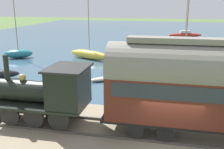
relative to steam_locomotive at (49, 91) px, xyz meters
name	(u,v)px	position (x,y,z in m)	size (l,w,h in m)	color
harbor_water	(170,35)	(43.18, -5.85, -2.25)	(80.00, 80.00, 0.01)	#38566B
rail_embankment	(170,140)	(0.00, -5.85, -1.98)	(5.76, 56.00, 0.66)	gray
steam_locomotive	(49,91)	(0.00, 0.00, 0.00)	(2.30, 5.17, 3.28)	black
sailboat_teal	(18,53)	(16.52, 11.80, -1.67)	(2.65, 3.59, 8.89)	#1E707A
sailboat_gray	(183,75)	(10.69, -6.95, -1.72)	(1.76, 4.74, 8.15)	gray
sailboat_yellow	(89,54)	(17.71, 3.36, -1.68)	(3.39, 5.71, 8.63)	gold
sailboat_red	(185,35)	(40.28, -8.65, -1.72)	(2.75, 6.43, 8.61)	#B72D23
rowboat_off_pier	(73,69)	(11.85, 3.19, -1.98)	(1.71, 2.86, 0.53)	#B7B2A3
rowboat_near_shore	(105,79)	(9.47, -0.50, -2.07)	(2.10, 2.63, 0.35)	#B7B2A3
rowboat_far_out	(1,91)	(4.63, 6.06, -2.00)	(2.62, 2.22, 0.49)	beige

